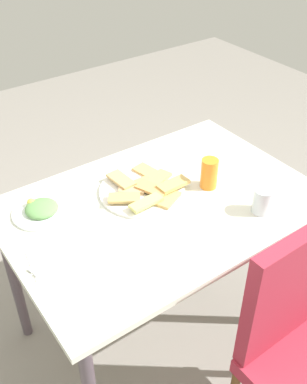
# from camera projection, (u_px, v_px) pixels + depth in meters

# --- Properties ---
(ground_plane) EXTENTS (6.00, 6.00, 0.00)m
(ground_plane) POSITION_uv_depth(u_px,v_px,m) (160.00, 327.00, 2.15)
(ground_plane) COLOR gray
(dining_table) EXTENTS (1.16, 0.79, 0.75)m
(dining_table) POSITION_uv_depth(u_px,v_px,m) (161.00, 220.00, 1.76)
(dining_table) COLOR silver
(dining_table) RESTS_ON ground_plane
(pide_platter) EXTENTS (0.33, 0.33, 0.04)m
(pide_platter) POSITION_uv_depth(u_px,v_px,m) (144.00, 189.00, 1.75)
(pide_platter) COLOR white
(pide_platter) RESTS_ON dining_table
(salad_plate_greens) EXTENTS (0.22, 0.22, 0.04)m
(salad_plate_greens) POSITION_uv_depth(u_px,v_px,m) (42.00, 210.00, 1.65)
(salad_plate_greens) COLOR white
(salad_plate_greens) RESTS_ON dining_table
(soda_can) EXTENTS (0.09, 0.09, 0.12)m
(soda_can) POSITION_uv_depth(u_px,v_px,m) (209.00, 173.00, 1.75)
(soda_can) COLOR orange
(soda_can) RESTS_ON dining_table
(drinking_glass) EXTENTS (0.07, 0.07, 0.10)m
(drinking_glass) POSITION_uv_depth(u_px,v_px,m) (262.00, 201.00, 1.63)
(drinking_glass) COLOR silver
(drinking_glass) RESTS_ON dining_table
(paper_napkin) EXTENTS (0.17, 0.17, 0.00)m
(paper_napkin) POSITION_uv_depth(u_px,v_px,m) (54.00, 259.00, 1.47)
(paper_napkin) COLOR white
(paper_napkin) RESTS_ON dining_table
(fork) EXTENTS (0.18, 0.07, 0.00)m
(fork) POSITION_uv_depth(u_px,v_px,m) (51.00, 255.00, 1.48)
(fork) COLOR silver
(fork) RESTS_ON paper_napkin
(spoon) EXTENTS (0.17, 0.05, 0.00)m
(spoon) POSITION_uv_depth(u_px,v_px,m) (56.00, 261.00, 1.45)
(spoon) COLOR silver
(spoon) RESTS_ON paper_napkin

